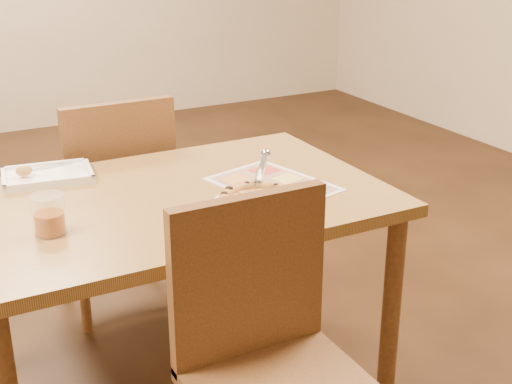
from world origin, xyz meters
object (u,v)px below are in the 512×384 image
menu (273,184)px  chair_far (116,182)px  plate (256,206)px  pizza_cutter (261,173)px  chair_near (266,334)px  glass_tumbler (49,217)px  pizza (258,200)px  appetizer_tray (46,176)px  dining_table (173,221)px

menu → chair_far: bearing=115.9°
plate → pizza_cutter: (0.04, 0.04, 0.08)m
chair_far → menu: bearing=115.9°
chair_near → glass_tumbler: chair_near is taller
pizza → menu: bearing=47.8°
pizza → appetizer_tray: 0.73m
dining_table → appetizer_tray: appetizer_tray is taller
chair_near → glass_tumbler: bearing=128.3°
pizza_cutter → glass_tumbler: bearing=123.3°
plate → pizza: (0.00, -0.01, 0.02)m
dining_table → plate: bearing=-48.2°
appetizer_tray → chair_near: bearing=-71.6°
chair_far → glass_tumbler: (-0.39, -0.71, 0.20)m
chair_far → appetizer_tray: (-0.31, -0.27, 0.16)m
chair_near → menu: 0.65m
appetizer_tray → menu: bearing=-31.7°
chair_near → pizza_cutter: 0.55m
appetizer_tray → glass_tumbler: 0.44m
dining_table → glass_tumbler: bearing=-165.1°
chair_near → menu: (0.32, 0.54, 0.16)m
glass_tumbler → plate: bearing=-9.9°
dining_table → pizza_cutter: bearing=-37.0°
pizza_cutter → glass_tumbler: pizza_cutter is taller
chair_far → menu: size_ratio=1.22×
appetizer_tray → glass_tumbler: size_ratio=2.74×
appetizer_tray → glass_tumbler: (-0.08, -0.43, 0.04)m
dining_table → menu: size_ratio=3.37×
pizza_cutter → appetizer_tray: (-0.53, 0.49, -0.08)m
plate → glass_tumbler: glass_tumbler is taller
menu → dining_table: bearing=169.2°
chair_near → chair_far: (-0.00, 1.20, 0.00)m
chair_far → appetizer_tray: 0.44m
glass_tumbler → menu: bearing=3.4°
chair_near → appetizer_tray: bearing=108.4°
glass_tumbler → menu: 0.72m
chair_near → appetizer_tray: (-0.31, 0.93, 0.16)m
pizza → glass_tumbler: glass_tumbler is taller
pizza → glass_tumbler: (-0.58, 0.11, 0.02)m
chair_near → glass_tumbler: size_ratio=4.21×
pizza → pizza_cutter: pizza_cutter is taller
pizza_cutter → glass_tumbler: 0.62m
plate → pizza: size_ratio=1.13×
menu → glass_tumbler: bearing=-176.6°
chair_far → pizza_cutter: chair_far is taller
menu → pizza: bearing=-132.2°
glass_tumbler → menu: size_ratio=0.29×
pizza → chair_far: bearing=102.9°
plate → pizza_cutter: 0.10m
pizza → menu: 0.20m
plate → menu: bearing=46.1°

